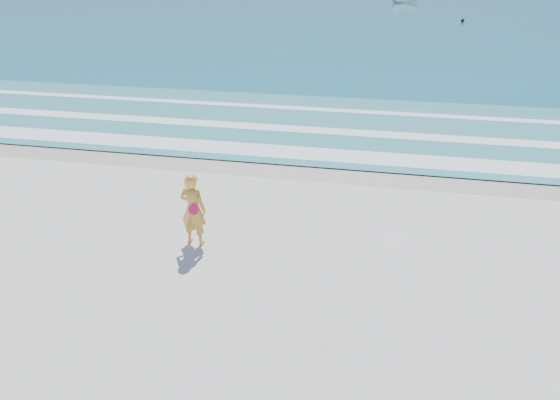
# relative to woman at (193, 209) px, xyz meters

# --- Properties ---
(ground) EXTENTS (400.00, 400.00, 0.00)m
(ground) POSITION_rel_woman_xyz_m (2.17, -3.05, -0.97)
(ground) COLOR silver
(ground) RESTS_ON ground
(wet_sand) EXTENTS (400.00, 2.40, 0.00)m
(wet_sand) POSITION_rel_woman_xyz_m (2.17, 5.95, -0.97)
(wet_sand) COLOR #B2A893
(wet_sand) RESTS_ON ground
(shallow) EXTENTS (400.00, 10.00, 0.01)m
(shallow) POSITION_rel_woman_xyz_m (2.17, 10.95, -0.93)
(shallow) COLOR #59B7AD
(shallow) RESTS_ON ocean
(foam_near) EXTENTS (400.00, 1.40, 0.01)m
(foam_near) POSITION_rel_woman_xyz_m (2.17, 7.25, -0.92)
(foam_near) COLOR white
(foam_near) RESTS_ON shallow
(foam_mid) EXTENTS (400.00, 0.90, 0.01)m
(foam_mid) POSITION_rel_woman_xyz_m (2.17, 10.15, -0.92)
(foam_mid) COLOR white
(foam_mid) RESTS_ON shallow
(foam_far) EXTENTS (400.00, 0.60, 0.01)m
(foam_far) POSITION_rel_woman_xyz_m (2.17, 13.45, -0.92)
(foam_far) COLOR white
(foam_far) RESTS_ON shallow
(buoy) EXTENTS (0.37, 0.37, 0.37)m
(buoy) POSITION_rel_woman_xyz_m (11.18, 50.17, -0.75)
(buoy) COLOR black
(buoy) RESTS_ON ocean
(woman) EXTENTS (0.78, 0.58, 1.94)m
(woman) POSITION_rel_woman_xyz_m (0.00, 0.00, 0.00)
(woman) COLOR gold
(woman) RESTS_ON ground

